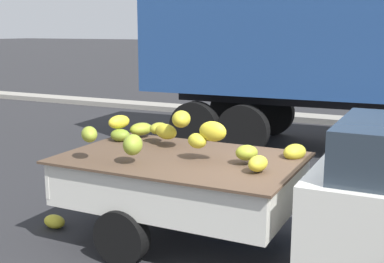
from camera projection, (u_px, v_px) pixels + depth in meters
ground at (291, 261)px, 5.71m from camera, size 220.00×220.00×0.00m
curb_strip at (379, 124)px, 13.61m from camera, size 80.00×0.80×0.16m
pickup_truck at (349, 196)px, 5.23m from camera, size 4.99×1.89×1.70m
fallen_banana_bunch_near_tailgate at (54, 221)px, 6.66m from camera, size 0.38×0.29×0.17m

